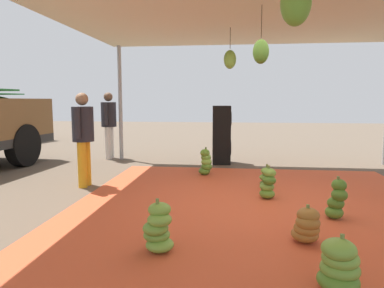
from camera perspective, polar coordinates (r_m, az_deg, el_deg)
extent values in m
plane|color=brown|center=(6.01, -19.85, -8.39)|extent=(40.00, 40.00, 0.00)
cube|color=#D1512D|center=(5.41, 10.39, -9.75)|extent=(5.69, 5.46, 0.01)
cylinder|color=#9EA0A5|center=(9.44, -11.50, 6.42)|extent=(0.10, 0.10, 2.95)
cylinder|color=#4C422D|center=(5.59, 11.18, 18.87)|extent=(0.01, 0.01, 0.47)
ellipsoid|color=#477523|center=(5.51, 11.07, 14.44)|extent=(0.24, 0.24, 0.36)
cylinder|color=#4C422D|center=(7.13, 6.20, 16.63)|extent=(0.01, 0.01, 0.40)
ellipsoid|color=#75A83D|center=(7.07, 6.15, 13.42)|extent=(0.24, 0.24, 0.36)
ellipsoid|color=#60932D|center=(3.09, 16.42, 21.04)|extent=(0.24, 0.24, 0.36)
ellipsoid|color=#60932D|center=(5.78, 12.03, -7.84)|extent=(0.33, 0.33, 0.15)
ellipsoid|color=#75A83D|center=(5.77, 12.01, -6.73)|extent=(0.32, 0.32, 0.15)
ellipsoid|color=#477523|center=(5.70, 12.35, -5.74)|extent=(0.26, 0.26, 0.15)
ellipsoid|color=#75A83D|center=(5.71, 12.43, -4.58)|extent=(0.21, 0.21, 0.15)
cylinder|color=olive|center=(5.69, 12.26, -4.00)|extent=(0.04, 0.04, 0.12)
ellipsoid|color=#518428|center=(3.31, 22.52, -19.69)|extent=(0.48, 0.48, 0.17)
ellipsoid|color=#6B9E38|center=(3.30, 22.77, -18.09)|extent=(0.44, 0.44, 0.17)
ellipsoid|color=#75A83D|center=(3.26, 22.85, -16.68)|extent=(0.33, 0.33, 0.17)
ellipsoid|color=#75A83D|center=(3.19, 22.63, -15.44)|extent=(0.38, 0.38, 0.17)
cylinder|color=olive|center=(3.20, 23.08, -14.26)|extent=(0.04, 0.04, 0.12)
ellipsoid|color=#477523|center=(6.50, 11.95, -6.30)|extent=(0.34, 0.34, 0.13)
ellipsoid|color=#6B9E38|center=(6.46, 11.80, -5.29)|extent=(0.25, 0.25, 0.13)
ellipsoid|color=#75A83D|center=(6.40, 11.93, -4.31)|extent=(0.21, 0.21, 0.13)
cylinder|color=olive|center=(6.42, 12.02, -3.73)|extent=(0.04, 0.04, 0.12)
ellipsoid|color=#518428|center=(5.09, 21.98, -10.18)|extent=(0.33, 0.33, 0.17)
ellipsoid|color=#477523|center=(5.07, 22.19, -8.84)|extent=(0.23, 0.23, 0.17)
ellipsoid|color=#477523|center=(5.02, 22.71, -7.60)|extent=(0.29, 0.29, 0.17)
ellipsoid|color=#477523|center=(5.02, 22.66, -6.16)|extent=(0.21, 0.21, 0.17)
cylinder|color=olive|center=(4.99, 22.52, -5.52)|extent=(0.04, 0.04, 0.12)
ellipsoid|color=#75A83D|center=(3.80, -5.23, -15.87)|extent=(0.39, 0.39, 0.14)
ellipsoid|color=#6B9E38|center=(3.80, -5.72, -14.38)|extent=(0.37, 0.37, 0.14)
ellipsoid|color=#6B9E38|center=(3.72, -5.90, -13.35)|extent=(0.30, 0.30, 0.14)
ellipsoid|color=#75A83D|center=(3.68, -5.27, -12.07)|extent=(0.33, 0.33, 0.14)
ellipsoid|color=#75A83D|center=(3.70, -5.27, -10.47)|extent=(0.26, 0.26, 0.14)
cylinder|color=olive|center=(3.66, -5.60, -9.68)|extent=(0.04, 0.04, 0.12)
ellipsoid|color=#518428|center=(7.40, 2.01, -4.36)|extent=(0.25, 0.25, 0.16)
ellipsoid|color=#518428|center=(7.36, 2.39, -3.67)|extent=(0.27, 0.27, 0.16)
ellipsoid|color=#75A83D|center=(7.35, 2.36, -2.92)|extent=(0.23, 0.23, 0.16)
ellipsoid|color=#6B9E38|center=(7.36, 2.29, -2.16)|extent=(0.29, 0.29, 0.16)
ellipsoid|color=#60932D|center=(7.32, 2.12, -1.45)|extent=(0.21, 0.21, 0.16)
cylinder|color=olive|center=(7.32, 2.25, -0.98)|extent=(0.04, 0.04, 0.12)
ellipsoid|color=#996628|center=(4.19, 17.76, -13.71)|extent=(0.42, 0.42, 0.17)
ellipsoid|color=#996628|center=(4.15, 18.02, -12.86)|extent=(0.38, 0.38, 0.17)
ellipsoid|color=#996628|center=(4.11, 18.20, -11.99)|extent=(0.35, 0.35, 0.17)
ellipsoid|color=#996628|center=(4.11, 18.25, -10.87)|extent=(0.29, 0.29, 0.17)
cylinder|color=olive|center=(4.09, 18.19, -10.09)|extent=(0.04, 0.04, 0.12)
cube|color=brown|center=(10.75, -27.34, 4.11)|extent=(0.23, 2.49, 0.90)
cylinder|color=black|center=(9.25, -25.58, -0.19)|extent=(1.02, 0.34, 1.00)
cube|color=brown|center=(13.65, -28.39, 4.51)|extent=(4.19, 1.02, 0.90)
cube|color=brown|center=(15.89, -25.45, 4.92)|extent=(0.57, 2.23, 0.90)
cylinder|color=black|center=(14.44, -25.37, 2.19)|extent=(1.04, 0.49, 1.00)
cylinder|color=silver|center=(9.61, -13.38, 0.14)|extent=(0.16, 0.16, 0.86)
cylinder|color=silver|center=(9.79, -12.99, 0.28)|extent=(0.16, 0.16, 0.86)
cylinder|color=#26262D|center=(9.64, -13.31, 4.67)|extent=(0.40, 0.40, 0.65)
cylinder|color=#26262D|center=(9.40, -13.86, 4.81)|extent=(0.13, 0.13, 0.57)
cylinder|color=#26262D|center=(9.89, -12.80, 4.94)|extent=(0.13, 0.13, 0.57)
sphere|color=brown|center=(9.64, -13.39, 7.42)|extent=(0.23, 0.23, 0.23)
cylinder|color=orange|center=(6.61, -17.32, -3.23)|extent=(0.15, 0.15, 0.83)
cylinder|color=orange|center=(6.78, -16.68, -2.96)|extent=(0.15, 0.15, 0.83)
cylinder|color=#26262D|center=(6.61, -17.22, 3.09)|extent=(0.38, 0.38, 0.62)
cylinder|color=#26262D|center=(6.38, -18.14, 3.24)|extent=(0.12, 0.12, 0.55)
cylinder|color=#26262D|center=(6.84, -16.38, 3.53)|extent=(0.12, 0.12, 0.55)
sphere|color=#936B4C|center=(6.60, -17.36, 6.95)|extent=(0.22, 0.22, 0.22)
cube|color=black|center=(8.78, 4.75, -0.57)|extent=(0.61, 0.47, 0.79)
cylinder|color=#383838|center=(8.78, 6.23, -0.60)|extent=(0.37, 0.05, 0.37)
cube|color=black|center=(8.72, 4.80, 4.07)|extent=(0.61, 0.47, 0.64)
cylinder|color=#383838|center=(8.71, 6.29, 4.05)|extent=(0.37, 0.05, 0.37)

